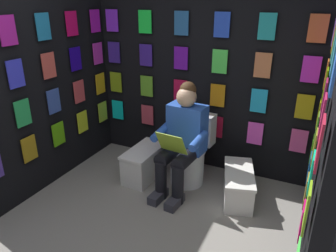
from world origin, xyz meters
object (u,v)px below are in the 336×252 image
comic_longbox_near (145,163)px  comic_longbox_far (238,185)px  person_reading (182,139)px  toilet (190,154)px

comic_longbox_near → comic_longbox_far: (-1.10, -0.06, -0.02)m
person_reading → comic_longbox_near: 0.64m
person_reading → comic_longbox_far: (-0.61, -0.09, -0.44)m
toilet → comic_longbox_near: bearing=25.8°
person_reading → comic_longbox_near: person_reading is taller
toilet → person_reading: (0.02, 0.23, 0.27)m
comic_longbox_near → toilet: bearing=-157.2°
comic_longbox_near → comic_longbox_far: size_ratio=0.87×
comic_longbox_near → comic_longbox_far: comic_longbox_near is taller
toilet → comic_longbox_near: size_ratio=1.25×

